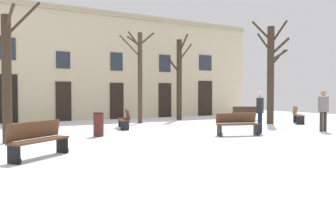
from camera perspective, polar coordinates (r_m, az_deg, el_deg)
ground_plane at (r=15.86m, az=3.03°, el=-4.16°), size 34.89×34.89×0.00m
building_facade at (r=23.44m, az=-8.50°, el=6.53°), size 21.81×0.60×7.09m
tree_center at (r=19.72m, az=-4.68°, el=5.21°), size 2.36×1.73×5.31m
tree_near_facade at (r=22.27m, az=1.86°, el=4.60°), size 1.26×2.63×5.34m
tree_foreground at (r=20.15m, az=16.57°, el=5.37°), size 1.63×2.07×5.88m
tree_right_of_center at (r=12.83m, az=-24.98°, el=4.84°), size 1.76×2.35×4.83m
litter_bin at (r=13.75m, az=-11.36°, el=-3.15°), size 0.42×0.42×0.93m
bench_back_to_back_left at (r=20.72m, az=20.53°, el=-1.53°), size 1.38×1.43×0.95m
bench_facing_shops at (r=9.55m, az=-20.57°, el=-5.25°), size 1.71×1.42×0.94m
bench_by_litter_bin at (r=14.03m, az=11.35°, el=-3.09°), size 1.76×1.03×0.89m
bench_back_to_back_right at (r=22.40m, az=12.89°, el=-1.27°), size 1.87×1.39×0.87m
bench_far_corner at (r=16.74m, az=-7.11°, el=-2.25°), size 1.06×1.95×0.91m
person_near_bench at (r=16.66m, az=24.18°, el=-0.53°), size 0.43×0.34×1.81m
person_crossing_plaza at (r=15.05m, az=14.89°, el=-0.80°), size 0.44×0.39×1.75m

